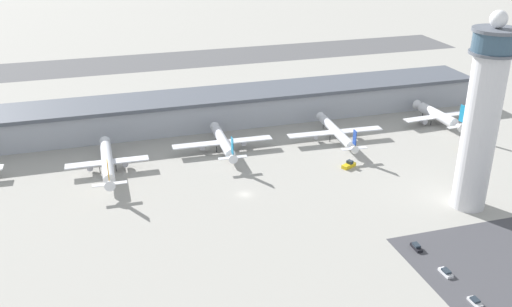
% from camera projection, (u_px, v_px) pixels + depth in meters
% --- Properties ---
extents(ground_plane, '(1000.00, 1000.00, 0.00)m').
position_uv_depth(ground_plane, '(245.00, 194.00, 195.11)').
color(ground_plane, '#9E9B93').
extents(terminal_building, '(263.10, 25.00, 13.95)m').
position_uv_depth(terminal_building, '(202.00, 110.00, 253.57)').
color(terminal_building, '#A3A8B2').
rests_on(terminal_building, ground).
extents(runway_strip, '(394.65, 44.00, 0.01)m').
position_uv_depth(runway_strip, '(165.00, 61.00, 358.80)').
color(runway_strip, '#515154').
rests_on(runway_strip, ground).
extents(control_tower, '(14.06, 14.06, 63.54)m').
position_uv_depth(control_tower, '(482.00, 116.00, 175.27)').
color(control_tower, silver).
rests_on(control_tower, ground).
extents(airplane_gate_bravo, '(30.20, 41.19, 13.21)m').
position_uv_depth(airplane_gate_bravo, '(107.00, 162.00, 209.12)').
color(airplane_gate_bravo, silver).
rests_on(airplane_gate_bravo, ground).
extents(airplane_gate_charlie, '(40.37, 35.70, 12.57)m').
position_uv_depth(airplane_gate_charlie, '(223.00, 142.00, 226.84)').
color(airplane_gate_charlie, silver).
rests_on(airplane_gate_charlie, ground).
extents(airplane_gate_delta, '(40.99, 39.97, 11.96)m').
position_uv_depth(airplane_gate_delta, '(336.00, 132.00, 236.78)').
color(airplane_gate_delta, silver).
rests_on(airplane_gate_delta, ground).
extents(airplane_gate_echo, '(32.74, 33.11, 13.95)m').
position_uv_depth(airplane_gate_echo, '(438.00, 116.00, 254.98)').
color(airplane_gate_echo, white).
rests_on(airplane_gate_echo, ground).
extents(service_truck_catering, '(7.14, 5.14, 2.86)m').
position_uv_depth(service_truck_catering, '(470.00, 147.00, 230.17)').
color(service_truck_catering, black).
rests_on(service_truck_catering, ground).
extents(service_truck_fuel, '(6.34, 4.76, 2.60)m').
position_uv_depth(service_truck_fuel, '(349.00, 165.00, 214.72)').
color(service_truck_fuel, black).
rests_on(service_truck_fuel, ground).
extents(car_black_suv, '(2.01, 4.58, 1.40)m').
position_uv_depth(car_black_suv, '(446.00, 272.00, 153.11)').
color(car_black_suv, black).
rests_on(car_black_suv, ground).
extents(car_yellow_taxi, '(1.92, 4.19, 1.35)m').
position_uv_depth(car_yellow_taxi, '(475.00, 302.00, 141.93)').
color(car_yellow_taxi, black).
rests_on(car_yellow_taxi, ground).
extents(car_grey_coupe, '(1.88, 4.61, 1.55)m').
position_uv_depth(car_grey_coupe, '(416.00, 247.00, 164.28)').
color(car_grey_coupe, black).
rests_on(car_grey_coupe, ground).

